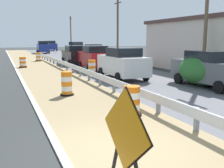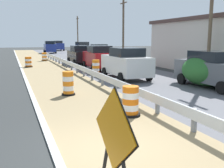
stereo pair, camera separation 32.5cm
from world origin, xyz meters
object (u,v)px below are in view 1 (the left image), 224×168
Objects in this scene: warning_sign_diamond at (125,135)px; utility_pole_mid at (118,29)px; traffic_barrel_far at (23,63)px; car_mid_far_lane at (210,69)px; traffic_barrel_close at (67,85)px; traffic_barrel_mid at (92,68)px; traffic_barrel_farther at (38,57)px; car_distant_a at (76,49)px; car_distant_c at (94,52)px; car_trailing_far_lane at (43,47)px; car_lead_near_lane at (75,55)px; utility_pole_far at (71,33)px; car_trailing_near_lane at (51,46)px; utility_pole_near at (207,5)px; car_distant_b at (95,58)px; traffic_barrel_nearest at (132,102)px; car_lead_far_lane at (122,63)px.

warning_sign_diamond is 28.13m from utility_pole_mid.
car_mid_far_lane is at bearing -58.88° from traffic_barrel_far.
traffic_barrel_close is 0.24× the size of car_mid_far_lane.
traffic_barrel_mid reaches higher than traffic_barrel_farther.
car_distant_a reaches higher than car_distant_c.
car_distant_c is (0.11, 20.03, -0.01)m from car_mid_far_lane.
traffic_barrel_farther is at bearing 70.99° from traffic_barrel_far.
warning_sign_diamond is 1.95× the size of traffic_barrel_far.
traffic_barrel_far is at bearing 123.15° from traffic_barrel_mid.
car_trailing_far_lane reaches higher than car_distant_c.
traffic_barrel_close is 15.33m from car_lead_near_lane.
car_lead_near_lane is at bearing -103.45° from utility_pole_far.
utility_pole_far is at bearing 166.76° from car_distant_a.
traffic_barrel_farther is at bearing 171.83° from car_trailing_far_lane.
traffic_barrel_farther is at bearing 29.28° from car_lead_near_lane.
car_lead_near_lane is 1.04× the size of car_distant_a.
car_lead_near_lane is 16.01m from car_mid_far_lane.
utility_pole_near is at bearing 2.24° from car_trailing_near_lane.
traffic_barrel_far is at bearing 133.50° from utility_pole_near.
car_distant_c is 17.63m from utility_pole_near.
car_mid_far_lane is at bearing -161.05° from car_distant_b.
utility_pole_mid is (9.13, 21.52, 3.36)m from traffic_barrel_nearest.
car_trailing_far_lane is 10.21m from car_distant_a.
car_trailing_near_lane is at bearing -2.70° from car_distant_b.
car_trailing_far_lane is 0.43× the size of utility_pole_near.
traffic_barrel_nearest is 0.26× the size of car_trailing_far_lane.
car_trailing_near_lane is at bearing 116.43° from utility_pole_far.
traffic_barrel_nearest is 0.93× the size of traffic_barrel_close.
traffic_barrel_far is 16.89m from car_distant_a.
utility_pole_far is (6.35, 4.01, 2.63)m from car_trailing_far_lane.
car_distant_c is (3.29, 9.71, -0.04)m from car_distant_b.
traffic_barrel_farther is 28.00m from car_trailing_near_lane.
utility_pole_far is (9.42, 45.58, 3.28)m from traffic_barrel_nearest.
utility_pole_mid reaches higher than utility_pole_far.
traffic_barrel_close reaches higher than traffic_barrel_far.
car_distant_a is 18.82m from car_distant_b.
car_trailing_near_lane is at bearing -178.96° from car_distant_c.
warning_sign_diamond is 0.26× the size of utility_pole_far.
traffic_barrel_nearest is at bearing -90.01° from traffic_barrel_farther.
car_lead_far_lane is (0.38, -10.89, 0.06)m from car_lead_near_lane.
car_distant_a is (8.12, 27.90, 0.57)m from traffic_barrel_close.
traffic_barrel_nearest is 8.68m from car_lead_far_lane.
car_trailing_near_lane is at bearing 95.20° from utility_pole_mid.
car_lead_far_lane reaches higher than car_distant_c.
warning_sign_diamond is at bearing -113.96° from utility_pole_mid.
car_distant_a is (3.39, 24.09, 0.05)m from car_lead_far_lane.
traffic_barrel_farther is at bearing 89.99° from traffic_barrel_nearest.
car_distant_b reaches higher than traffic_barrel_mid.
traffic_barrel_mid is at bearing 144.04° from utility_pole_near.
traffic_barrel_far is 0.24× the size of car_trailing_far_lane.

